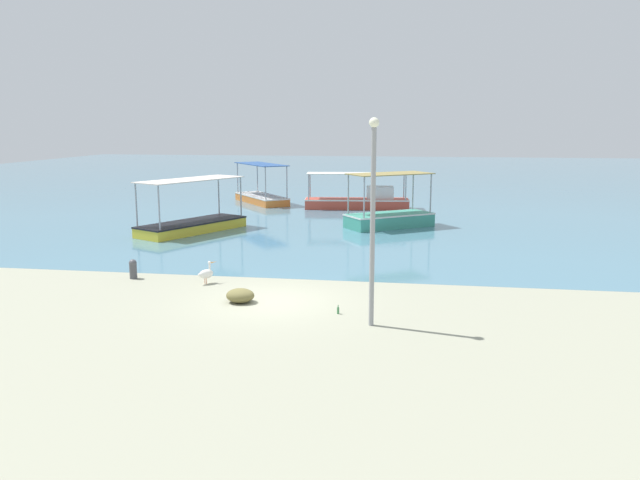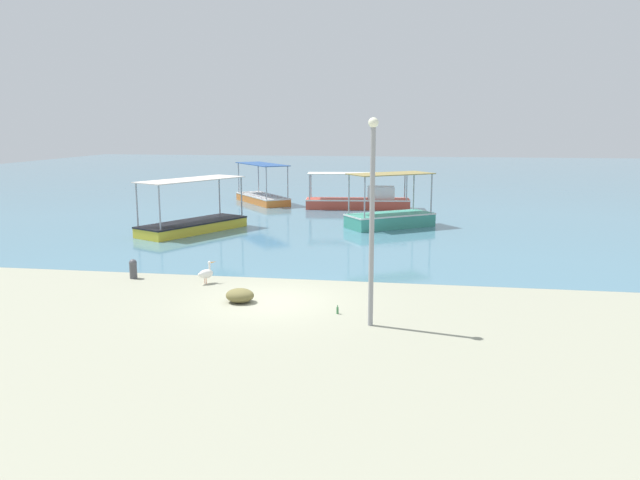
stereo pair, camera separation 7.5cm
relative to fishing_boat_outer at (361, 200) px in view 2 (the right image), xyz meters
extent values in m
plane|color=#9A9A82|center=(-0.74, -22.80, -0.59)|extent=(120.00, 120.00, 0.00)
cube|color=teal|center=(-0.74, 25.20, -0.59)|extent=(110.00, 90.00, 0.00)
cube|color=#C14434|center=(-0.24, -0.03, -0.26)|extent=(7.03, 2.44, 0.66)
cube|color=silver|center=(-0.24, -0.03, 0.03)|extent=(7.08, 2.49, 0.08)
cylinder|color=#99999E|center=(-3.34, -1.10, 0.91)|extent=(0.08, 0.08, 1.67)
cylinder|color=#99999E|center=(-3.50, 0.34, 0.91)|extent=(0.08, 0.08, 1.67)
cylinder|color=#99999E|center=(3.01, -0.39, 0.91)|extent=(0.08, 0.08, 1.67)
cylinder|color=#99999E|center=(2.85, 1.05, 0.91)|extent=(0.08, 0.08, 1.67)
cube|color=silver|center=(-0.24, -0.03, 1.77)|extent=(6.84, 2.52, 0.05)
cube|color=beige|center=(1.30, 0.15, 0.49)|extent=(1.87, 1.37, 0.84)
cube|color=teal|center=(2.29, -7.45, -0.21)|extent=(4.98, 4.33, 0.75)
cube|color=silver|center=(2.29, -7.45, 0.13)|extent=(5.04, 4.39, 0.08)
cylinder|color=#99999E|center=(1.05, -9.37, 1.24)|extent=(0.08, 0.08, 2.15)
cylinder|color=#99999E|center=(0.07, -7.99, 1.24)|extent=(0.08, 0.08, 2.15)
cylinder|color=#99999E|center=(4.50, -6.91, 1.24)|extent=(0.08, 0.08, 2.15)
cylinder|color=#99999E|center=(3.52, -5.53, 1.24)|extent=(0.08, 0.08, 2.15)
cube|color=olive|center=(2.29, -7.45, 2.34)|extent=(4.88, 4.30, 0.05)
cube|color=gold|center=(-7.87, -10.65, -0.31)|extent=(4.56, 6.36, 0.56)
cube|color=black|center=(-7.87, -10.65, -0.07)|extent=(4.61, 6.42, 0.08)
cylinder|color=#99999E|center=(-7.33, -7.75, 1.06)|extent=(0.08, 0.08, 2.16)
cylinder|color=#99999E|center=(-5.81, -8.53, 1.06)|extent=(0.08, 0.08, 2.16)
cylinder|color=#99999E|center=(-9.92, -12.77, 1.06)|extent=(0.08, 0.08, 2.16)
cylinder|color=#99999E|center=(-8.40, -13.55, 1.06)|extent=(0.08, 0.08, 2.16)
cube|color=beige|center=(-7.87, -10.65, 2.16)|extent=(4.56, 6.23, 0.05)
cube|color=orange|center=(-7.33, 1.93, -0.31)|extent=(4.94, 5.68, 0.56)
cube|color=silver|center=(-7.33, 1.93, -0.07)|extent=(4.99, 5.74, 0.08)
cylinder|color=#99999E|center=(-5.11, 0.33, 1.07)|extent=(0.08, 0.08, 2.20)
cylinder|color=#99999E|center=(-6.37, -0.64, 1.07)|extent=(0.08, 0.08, 2.20)
cylinder|color=#99999E|center=(-8.28, 4.50, 1.07)|extent=(0.08, 0.08, 2.20)
cylinder|color=#99999E|center=(-9.55, 3.54, 1.07)|extent=(0.08, 0.08, 2.20)
cube|color=navy|center=(-7.33, 1.93, 2.19)|extent=(4.90, 5.59, 0.05)
cylinder|color=#E0997A|center=(-3.58, -20.95, -0.48)|extent=(0.03, 0.03, 0.22)
cylinder|color=#E0997A|center=(-3.50, -21.01, -0.48)|extent=(0.03, 0.03, 0.22)
ellipsoid|color=white|center=(-3.52, -20.96, -0.24)|extent=(0.56, 0.61, 0.32)
ellipsoid|color=white|center=(-3.68, -21.15, -0.22)|extent=(0.19, 0.20, 0.10)
cylinder|color=white|center=(-3.43, -20.83, -0.01)|extent=(0.07, 0.07, 0.26)
sphere|color=white|center=(-3.43, -20.83, 0.15)|extent=(0.11, 0.11, 0.11)
cone|color=#E5933F|center=(-3.33, -20.70, 0.14)|extent=(0.23, 0.27, 0.06)
cylinder|color=gray|center=(2.61, -24.69, 2.16)|extent=(0.14, 0.14, 5.50)
sphere|color=#EAEACC|center=(2.61, -24.69, 5.02)|extent=(0.28, 0.28, 0.28)
cylinder|color=#47474C|center=(-6.42, -20.64, -0.32)|extent=(0.27, 0.27, 0.55)
sphere|color=#4C4C51|center=(-6.42, -20.64, -0.01)|extent=(0.28, 0.28, 0.28)
ellipsoid|color=olive|center=(-1.67, -23.05, -0.37)|extent=(0.90, 0.77, 0.45)
cylinder|color=#3F7F4C|center=(1.56, -23.78, -0.49)|extent=(0.07, 0.07, 0.20)
cylinder|color=#3F7F4C|center=(1.56, -23.78, -0.36)|extent=(0.03, 0.03, 0.07)
camera|label=1|loc=(3.81, -41.52, 4.97)|focal=35.00mm
camera|label=2|loc=(3.89, -41.51, 4.97)|focal=35.00mm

